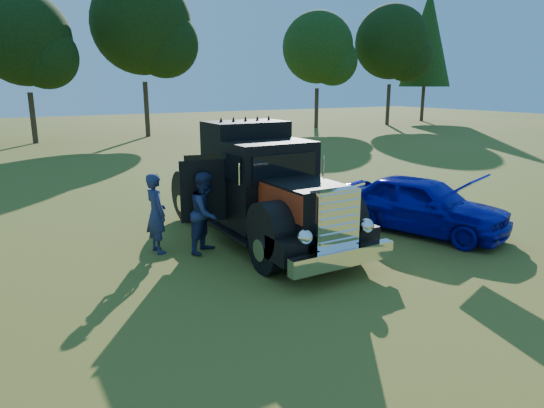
{
  "coord_description": "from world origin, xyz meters",
  "views": [
    {
      "loc": [
        -6.79,
        -7.62,
        3.93
      ],
      "look_at": [
        -1.15,
        2.05,
        1.17
      ],
      "focal_mm": 32.0,
      "sensor_mm": 36.0,
      "label": 1
    }
  ],
  "objects_px": {
    "spectator_near": "(156,213)",
    "spectator_far": "(206,212)",
    "hotrod_coupe": "(422,204)",
    "diamond_t_truck": "(262,192)"
  },
  "relations": [
    {
      "from": "spectator_near",
      "to": "spectator_far",
      "type": "distance_m",
      "value": 1.18
    },
    {
      "from": "diamond_t_truck",
      "to": "hotrod_coupe",
      "type": "distance_m",
      "value": 4.42
    },
    {
      "from": "hotrod_coupe",
      "to": "spectator_far",
      "type": "relative_size",
      "value": 2.51
    },
    {
      "from": "spectator_near",
      "to": "diamond_t_truck",
      "type": "bearing_deg",
      "value": -104.93
    },
    {
      "from": "spectator_far",
      "to": "hotrod_coupe",
      "type": "bearing_deg",
      "value": -51.41
    },
    {
      "from": "diamond_t_truck",
      "to": "hotrod_coupe",
      "type": "relative_size",
      "value": 1.46
    },
    {
      "from": "spectator_near",
      "to": "spectator_far",
      "type": "xyz_separation_m",
      "value": [
        1.04,
        -0.55,
        0.01
      ]
    },
    {
      "from": "hotrod_coupe",
      "to": "spectator_near",
      "type": "distance_m",
      "value": 7.02
    },
    {
      "from": "diamond_t_truck",
      "to": "spectator_far",
      "type": "relative_size",
      "value": 3.68
    },
    {
      "from": "spectator_near",
      "to": "spectator_far",
      "type": "bearing_deg",
      "value": -123.66
    }
  ]
}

